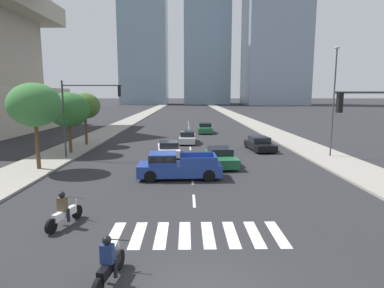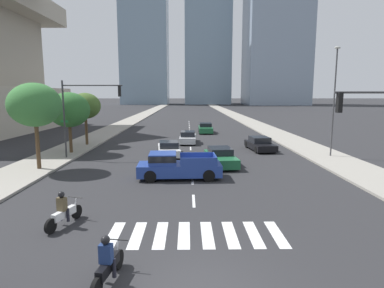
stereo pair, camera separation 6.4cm
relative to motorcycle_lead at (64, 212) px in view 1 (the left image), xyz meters
The scene contains 19 objects.
sidewalk_east 30.65m from the motorcycle_lead, 56.20° to the left, with size 4.00×260.00×0.15m, color gray.
sidewalk_west 26.23m from the motorcycle_lead, 103.79° to the left, with size 4.00×260.00×0.15m, color gray.
crosswalk_near 5.51m from the motorcycle_lead, ahead, with size 6.75×2.46×0.01m.
lane_divider_center 27.60m from the motorcycle_lead, 78.72° to the left, with size 0.14×50.00×0.01m.
motorcycle_lead is the anchor object (origin of this frame).
motorcycle_trailing 5.02m from the motorcycle_lead, 55.97° to the right, with size 0.71×2.19×1.49m.
pickup_truck 8.68m from the motorcycle_lead, 60.24° to the left, with size 5.37×2.19×1.67m.
sedan_white_0 15.81m from the motorcycle_lead, 77.47° to the left, with size 2.28×4.70×1.27m.
sedan_silver_1 23.31m from the motorcycle_lead, 77.29° to the left, with size 1.85×4.64×1.32m.
sedan_black_2 21.70m from the motorcycle_lead, 56.11° to the left, with size 2.35×4.67×1.28m.
sedan_green_3 33.04m from the motorcycle_lead, 76.68° to the left, with size 1.95×4.46×1.37m.
sedan_green_4 13.76m from the motorcycle_lead, 56.40° to the left, with size 2.31×4.93×1.32m.
traffic_signal_far 14.89m from the motorcycle_lead, 103.23° to the left, with size 5.16×0.28×6.32m.
street_lamp_east 22.98m from the motorcycle_lead, 39.53° to the left, with size 0.50×0.24×9.07m.
street_tree_nearest 11.95m from the motorcycle_lead, 118.98° to the left, with size 3.56×3.56×6.00m.
street_tree_second 17.48m from the motorcycle_lead, 108.54° to the left, with size 3.65×3.65×5.40m.
street_tree_third 21.90m from the motorcycle_lead, 104.61° to the left, with size 3.13×3.13×5.35m.
office_tower_left_skyline 168.49m from the motorcycle_lead, 95.98° to the left, with size 23.84×20.93×85.89m.
office_tower_center_skyline 176.60m from the motorcycle_lead, 84.66° to the left, with size 24.02×27.09×109.22m.
Camera 1 is at (-0.37, -8.23, 5.38)m, focal length 30.29 mm.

